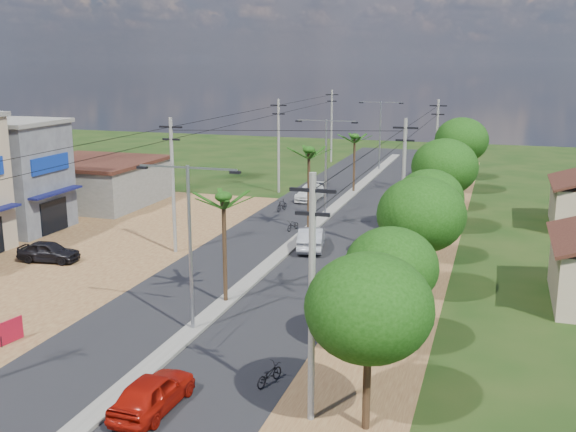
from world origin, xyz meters
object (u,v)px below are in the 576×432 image
at_px(car_parked_dark, 49,252).
at_px(moto_rider_east, 269,375).
at_px(car_red_near, 153,393).
at_px(car_silver_mid, 311,238).
at_px(car_white_far, 310,193).
at_px(roadside_sign, 10,331).

distance_m(car_parked_dark, moto_rider_east, 22.11).
height_order(car_red_near, car_silver_mid, car_silver_mid).
bearing_deg(car_silver_mid, car_white_far, -85.47).
distance_m(car_red_near, car_silver_mid, 22.62).
bearing_deg(car_red_near, car_parked_dark, -41.44).
xyz_separation_m(moto_rider_east, roadside_sign, (-12.58, 0.28, 0.14)).
bearing_deg(car_white_far, car_silver_mid, -73.88).
height_order(car_red_near, roadside_sign, car_red_near).
distance_m(car_red_near, car_parked_dark, 21.38).
height_order(car_red_near, car_parked_dark, car_red_near).
height_order(moto_rider_east, roadside_sign, roadside_sign).
relative_size(car_silver_mid, car_parked_dark, 1.20).
bearing_deg(moto_rider_east, car_parked_dark, -14.12).
height_order(car_white_far, moto_rider_east, car_white_far).
bearing_deg(roadside_sign, car_white_far, 94.14).
bearing_deg(car_parked_dark, car_white_far, -30.42).
bearing_deg(car_red_near, roadside_sign, -18.80).
height_order(car_silver_mid, moto_rider_east, car_silver_mid).
relative_size(car_red_near, moto_rider_east, 2.65).
bearing_deg(car_white_far, moto_rider_east, -76.74).
relative_size(car_silver_mid, moto_rider_east, 2.98).
distance_m(car_silver_mid, roadside_sign, 21.07).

